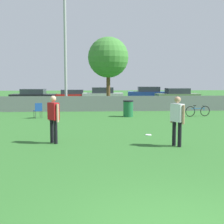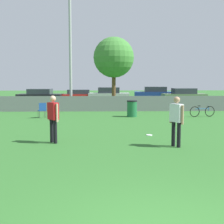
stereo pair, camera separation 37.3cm
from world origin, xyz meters
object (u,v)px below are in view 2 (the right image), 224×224
(player_defender_red, at_px, (53,115))
(parked_car_red, at_px, (79,96))
(bicycle_sideline, at_px, (202,111))
(light_pole, at_px, (70,38))
(trash_bin, at_px, (132,108))
(folding_chair_sideline, at_px, (42,109))
(parked_car_silver, at_px, (109,95))
(parked_car_dark, at_px, (40,96))
(tree_near_pole, at_px, (114,58))
(parked_car_blue, at_px, (155,94))
(player_receiver_white, at_px, (176,118))
(frisbee_disc, at_px, (149,135))
(parked_car_olive, at_px, (184,96))

(player_defender_red, xyz_separation_m, parked_car_red, (-0.61, 20.75, -0.38))
(parked_car_red, bearing_deg, bicycle_sideline, -59.45)
(light_pole, relative_size, trash_bin, 8.93)
(folding_chair_sideline, bearing_deg, parked_car_silver, -133.42)
(light_pole, xyz_separation_m, parked_car_dark, (-3.80, 7.88, -4.61))
(trash_bin, height_order, parked_car_silver, parked_car_silver)
(tree_near_pole, xyz_separation_m, parked_car_blue, (4.83, 7.77, -3.35))
(parked_car_dark, xyz_separation_m, parked_car_red, (3.70, 1.04, -0.04))
(folding_chair_sideline, bearing_deg, parked_car_dark, -102.94)
(player_receiver_white, distance_m, bicycle_sideline, 9.20)
(bicycle_sideline, distance_m, parked_car_blue, 15.04)
(folding_chair_sideline, relative_size, parked_car_blue, 0.19)
(player_receiver_white, distance_m, frisbee_disc, 2.45)
(trash_bin, distance_m, parked_car_dark, 14.31)
(tree_near_pole, bearing_deg, trash_bin, -83.27)
(light_pole, height_order, tree_near_pole, light_pole)
(trash_bin, bearing_deg, tree_near_pole, 96.73)
(frisbee_disc, xyz_separation_m, parked_car_red, (-4.29, 19.37, 0.60))
(parked_car_silver, distance_m, parked_car_olive, 7.29)
(tree_near_pole, height_order, parked_car_olive, tree_near_pole)
(bicycle_sideline, height_order, parked_car_dark, parked_car_dark)
(tree_near_pole, xyz_separation_m, player_receiver_white, (1.50, -15.69, -3.07))
(tree_near_pole, distance_m, frisbee_disc, 14.15)
(frisbee_disc, xyz_separation_m, trash_bin, (-0.09, 6.41, 0.49))
(light_pole, bearing_deg, player_receiver_white, -69.30)
(player_defender_red, relative_size, parked_car_blue, 0.37)
(player_defender_red, height_order, bicycle_sideline, player_defender_red)
(player_defender_red, relative_size, folding_chair_sideline, 1.89)
(parked_car_red, bearing_deg, parked_car_silver, -20.65)
(player_receiver_white, height_order, folding_chair_sideline, player_receiver_white)
(parked_car_dark, bearing_deg, tree_near_pole, -31.09)
(player_receiver_white, height_order, bicycle_sideline, player_receiver_white)
(parked_car_blue, bearing_deg, light_pole, -121.93)
(folding_chair_sideline, height_order, parked_car_red, parked_car_red)
(folding_chair_sideline, xyz_separation_m, parked_car_silver, (4.25, 12.39, 0.19))
(frisbee_disc, relative_size, bicycle_sideline, 0.16)
(folding_chair_sideline, distance_m, bicycle_sideline, 9.69)
(tree_near_pole, relative_size, bicycle_sideline, 3.52)
(trash_bin, height_order, parked_car_blue, parked_car_blue)
(player_defender_red, bearing_deg, parked_car_silver, 133.40)
(parked_car_dark, bearing_deg, player_receiver_white, -64.18)
(folding_chair_sideline, distance_m, parked_car_red, 13.45)
(parked_car_red, bearing_deg, trash_bin, -74.47)
(player_defender_red, xyz_separation_m, trash_bin, (3.60, 7.79, -0.49))
(light_pole, height_order, trash_bin, light_pole)
(bicycle_sideline, distance_m, parked_car_dark, 17.18)
(player_defender_red, height_order, frisbee_disc, player_defender_red)
(player_receiver_white, relative_size, trash_bin, 1.70)
(tree_near_pole, bearing_deg, parked_car_silver, 93.45)
(light_pole, xyz_separation_m, parked_car_olive, (10.17, 6.78, -4.56))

